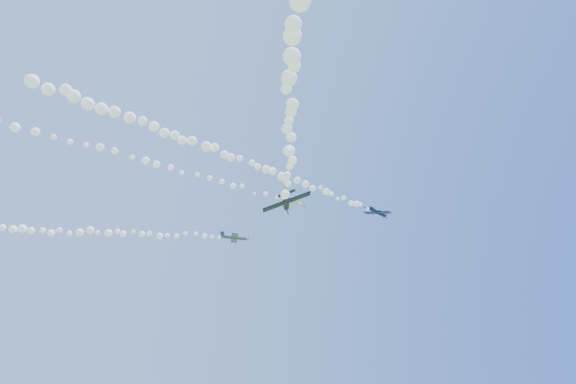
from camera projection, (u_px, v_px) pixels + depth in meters
name	position (u px, v px, depth m)	size (l,w,h in m)	color
plane_white	(294.00, 202.00, 115.84)	(6.10, 6.31, 1.90)	silver
smoke_trail_white	(116.00, 153.00, 92.95)	(80.62, 18.23, 2.65)	white
plane_navy	(377.00, 212.00, 115.88)	(7.29, 7.63, 2.77)	#0D153C
smoke_trail_navy	(241.00, 160.00, 91.41)	(73.42, 24.64, 2.90)	white
plane_grey	(234.00, 238.00, 108.47)	(6.63, 7.03, 2.43)	#394353
smoke_trail_grey	(70.00, 231.00, 103.51)	(64.32, 19.57, 3.04)	white
plane_black	(286.00, 201.00, 72.31)	(7.16, 7.18, 3.07)	black
smoke_trail_black	(292.00, 37.00, 40.09)	(27.65, 61.00, 2.99)	white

